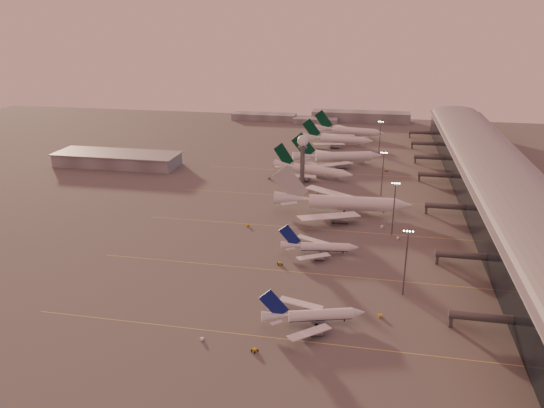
# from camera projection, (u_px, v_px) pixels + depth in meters

# --- Properties ---
(ground) EXTENTS (700.00, 700.00, 0.00)m
(ground) POSITION_uv_depth(u_px,v_px,m) (243.00, 280.00, 196.77)
(ground) COLOR #545151
(ground) RESTS_ON ground
(taxiway_markings) EXTENTS (180.00, 185.25, 0.02)m
(taxiway_markings) POSITION_uv_depth(u_px,v_px,m) (336.00, 230.00, 243.04)
(taxiway_markings) COLOR #E4D450
(taxiway_markings) RESTS_ON ground
(terminal) EXTENTS (57.00, 362.00, 23.04)m
(terminal) POSITION_uv_depth(u_px,v_px,m) (496.00, 183.00, 275.23)
(terminal) COLOR black
(terminal) RESTS_ON ground
(hangar) EXTENTS (82.00, 27.00, 8.50)m
(hangar) POSITION_uv_depth(u_px,v_px,m) (118.00, 159.00, 346.89)
(hangar) COLOR slate
(hangar) RESTS_ON ground
(radar_tower) EXTENTS (6.40, 6.40, 31.10)m
(radar_tower) POSITION_uv_depth(u_px,v_px,m) (303.00, 150.00, 299.86)
(radar_tower) COLOR #505257
(radar_tower) RESTS_ON ground
(mast_a) EXTENTS (3.60, 0.56, 25.00)m
(mast_a) POSITION_uv_depth(u_px,v_px,m) (406.00, 259.00, 181.52)
(mast_a) COLOR #505257
(mast_a) RESTS_ON ground
(mast_b) EXTENTS (3.60, 0.56, 25.00)m
(mast_b) POSITION_uv_depth(u_px,v_px,m) (394.00, 206.00, 232.94)
(mast_b) COLOR #505257
(mast_b) RESTS_ON ground
(mast_c) EXTENTS (3.60, 0.56, 25.00)m
(mast_c) POSITION_uv_depth(u_px,v_px,m) (383.00, 171.00, 284.73)
(mast_c) COLOR #505257
(mast_c) RESTS_ON ground
(mast_d) EXTENTS (3.60, 0.56, 25.00)m
(mast_d) POSITION_uv_depth(u_px,v_px,m) (380.00, 136.00, 368.33)
(mast_d) COLOR #505257
(mast_d) RESTS_ON ground
(distant_horizon) EXTENTS (165.00, 37.50, 9.00)m
(distant_horizon) POSITION_uv_depth(u_px,v_px,m) (331.00, 117.00, 495.69)
(distant_horizon) COLOR slate
(distant_horizon) RESTS_ON ground
(narrowbody_near) EXTENTS (32.88, 25.85, 13.22)m
(narrowbody_near) POSITION_uv_depth(u_px,v_px,m) (313.00, 317.00, 167.27)
(narrowbody_near) COLOR white
(narrowbody_near) RESTS_ON ground
(narrowbody_mid) EXTENTS (32.62, 25.87, 12.79)m
(narrowbody_mid) POSITION_uv_depth(u_px,v_px,m) (319.00, 248.00, 217.32)
(narrowbody_mid) COLOR white
(narrowbody_mid) RESTS_ON ground
(widebody_white) EXTENTS (68.50, 54.79, 24.08)m
(widebody_white) POSITION_uv_depth(u_px,v_px,m) (342.00, 206.00, 261.58)
(widebody_white) COLOR white
(widebody_white) RESTS_ON ground
(greentail_a) EXTENTS (50.95, 40.53, 19.08)m
(greentail_a) POSITION_uv_depth(u_px,v_px,m) (313.00, 172.00, 321.77)
(greentail_a) COLOR white
(greentail_a) RESTS_ON ground
(greentail_b) EXTENTS (58.83, 46.85, 21.94)m
(greentail_b) POSITION_uv_depth(u_px,v_px,m) (337.00, 159.00, 349.71)
(greentail_b) COLOR white
(greentail_b) RESTS_ON ground
(greentail_c) EXTENTS (54.04, 43.55, 19.62)m
(greentail_c) POSITION_uv_depth(u_px,v_px,m) (338.00, 141.00, 401.93)
(greentail_c) COLOR white
(greentail_c) RESTS_ON ground
(greentail_d) EXTENTS (56.92, 45.64, 20.78)m
(greentail_d) POSITION_uv_depth(u_px,v_px,m) (349.00, 132.00, 430.42)
(greentail_d) COLOR white
(greentail_d) RESTS_ON ground
(gsv_truck_a) EXTENTS (4.84, 4.38, 1.95)m
(gsv_truck_a) POSITION_uv_depth(u_px,v_px,m) (203.00, 337.00, 159.45)
(gsv_truck_a) COLOR white
(gsv_truck_a) RESTS_ON ground
(gsv_tug_near) EXTENTS (3.70, 4.20, 1.03)m
(gsv_tug_near) POSITION_uv_depth(u_px,v_px,m) (255.00, 350.00, 154.07)
(gsv_tug_near) COLOR gold
(gsv_tug_near) RESTS_ON ground
(gsv_catering_a) EXTENTS (5.43, 3.12, 4.20)m
(gsv_catering_a) POSITION_uv_depth(u_px,v_px,m) (381.00, 312.00, 171.28)
(gsv_catering_a) COLOR gold
(gsv_catering_a) RESTS_ON ground
(gsv_tug_mid) EXTENTS (3.87, 4.53, 1.11)m
(gsv_tug_mid) POSITION_uv_depth(u_px,v_px,m) (280.00, 264.00, 208.27)
(gsv_tug_mid) COLOR gold
(gsv_tug_mid) RESTS_ON ground
(gsv_truck_b) EXTENTS (5.77, 2.25, 2.32)m
(gsv_truck_b) POSITION_uv_depth(u_px,v_px,m) (399.00, 237.00, 231.81)
(gsv_truck_b) COLOR white
(gsv_truck_b) RESTS_ON ground
(gsv_truck_c) EXTENTS (5.96, 5.08, 2.35)m
(gsv_truck_c) POSITION_uv_depth(u_px,v_px,m) (248.00, 224.00, 246.47)
(gsv_truck_c) COLOR gold
(gsv_truck_c) RESTS_ON ground
(gsv_catering_b) EXTENTS (6.09, 3.58, 4.68)m
(gsv_catering_b) POSITION_uv_depth(u_px,v_px,m) (383.00, 223.00, 244.06)
(gsv_catering_b) COLOR white
(gsv_catering_b) RESTS_ON ground
(gsv_tug_far) EXTENTS (3.01, 4.04, 1.03)m
(gsv_tug_far) POSITION_uv_depth(u_px,v_px,m) (316.00, 194.00, 290.15)
(gsv_tug_far) COLOR gold
(gsv_tug_far) RESTS_ON ground
(gsv_truck_d) EXTENTS (3.23, 6.51, 2.51)m
(gsv_truck_d) POSITION_uv_depth(u_px,v_px,m) (270.00, 177.00, 318.80)
(gsv_truck_d) COLOR slate
(gsv_truck_d) RESTS_ON ground
(gsv_tug_hangar) EXTENTS (3.96, 3.48, 0.97)m
(gsv_tug_hangar) POSITION_uv_depth(u_px,v_px,m) (386.00, 171.00, 334.71)
(gsv_tug_hangar) COLOR gold
(gsv_tug_hangar) RESTS_ON ground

